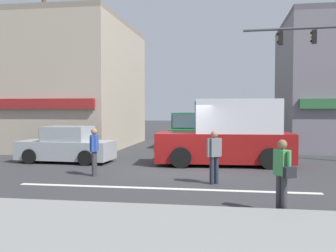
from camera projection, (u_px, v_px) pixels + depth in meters
name	position (u px, v px, depth m)	size (l,w,h in m)	color
ground_plane	(179.00, 170.00, 15.03)	(120.00, 120.00, 0.00)	#333335
lane_marking_stripe	(163.00, 188.00, 11.58)	(9.00, 0.24, 0.01)	silver
sidewalk_curb	(113.00, 243.00, 6.64)	(40.00, 5.00, 0.16)	gray
building_left_block	(34.00, 86.00, 24.83)	(12.16, 10.05, 7.60)	tan
utility_pole_near_left	(45.00, 67.00, 19.83)	(1.40, 0.22, 8.63)	brown
traffic_light_mast	(330.00, 67.00, 17.37)	(4.88, 0.45, 6.20)	#47474C
van_crossing_leftbound	(190.00, 131.00, 23.39)	(2.05, 4.60, 2.11)	#1E6033
box_truck_crossing_rightbound	(229.00, 135.00, 16.31)	(5.72, 2.51, 2.75)	maroon
sedan_parked_curbside	(67.00, 146.00, 17.25)	(4.17, 2.02, 1.58)	#999EA3
pedestrian_foreground_with_bag	(282.00, 171.00, 8.80)	(0.47, 0.67, 1.67)	#333338
pedestrian_mid_crossing	(214.00, 154.00, 12.24)	(0.46, 0.40, 1.67)	#232838
pedestrian_far_side	(94.00, 149.00, 13.73)	(0.25, 0.57, 1.67)	#333338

